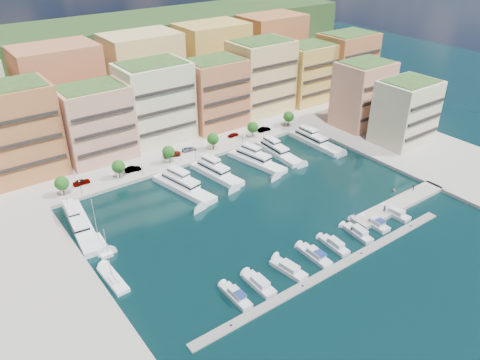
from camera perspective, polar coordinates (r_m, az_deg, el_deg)
The scene contains 57 objects.
ground at distance 123.50m, azimuth 2.21°, elevation -3.08°, with size 400.00×400.00×0.00m, color black.
north_quay at distance 170.74m, azimuth -10.84°, elevation 6.02°, with size 220.00×64.00×2.00m, color #9E998E.
east_quay at distance 161.17m, azimuth 21.68°, elevation 2.92°, with size 34.00×76.00×2.00m, color #9E998E.
west_quay at distance 98.74m, azimuth -25.30°, elevation -16.37°, with size 34.00×76.00×2.00m, color #9E998E.
hillside at distance 212.58m, azimuth -16.76°, elevation 10.00°, with size 240.00×40.00×58.00m, color #1E3B18.
south_pontoon at distance 104.42m, azimuth 11.29°, elevation -10.70°, with size 72.00×2.20×0.35m, color gray.
finger_pier at distance 130.36m, azimuth 18.80°, elevation -2.91°, with size 32.00×5.00×2.00m, color #9E998E.
apartment_1 at distance 144.47m, azimuth -25.31°, elevation 5.41°, with size 20.00×16.50×26.80m.
apartment_2 at distance 147.97m, azimuth -17.17°, elevation 6.67°, with size 20.00×15.50×22.80m.
apartment_3 at distance 156.49m, azimuth -10.31°, elevation 9.34°, with size 22.00×16.50×25.80m.
apartment_4 at distance 165.35m, azimuth -3.07°, elevation 10.50°, with size 20.00×15.50×23.80m.
apartment_5 at distance 178.76m, azimuth 2.57°, elevation 12.48°, with size 22.00×16.50×26.80m.
apartment_6 at distance 191.96m, azimuth 8.22°, elevation 12.79°, with size 20.00×15.50×22.80m.
apartment_7 at distance 204.45m, azimuth 12.81°, elevation 13.69°, with size 22.00×16.50×24.80m.
apartment_east_a at distance 171.38m, azimuth 14.73°, elevation 10.09°, with size 18.00×14.50×22.80m.
apartment_east_b at distance 161.75m, azimuth 19.52°, elevation 7.83°, with size 18.00×14.50×20.80m.
backblock_1 at distance 167.98m, azimuth -20.97°, elevation 10.06°, with size 26.00×18.00×30.00m, color #BD7647.
backblock_2 at distance 177.60m, azimuth -11.65°, elevation 12.37°, with size 26.00×18.00×30.00m, color #E4C279.
backblock_3 at distance 191.49m, azimuth -3.35°, elevation 14.14°, with size 26.00×18.00×30.00m, color gold.
backblock_4 at distance 208.79m, azimuth 3.80°, elevation 15.42°, with size 26.00×18.00×30.00m, color #B7703D.
tree_0 at distance 132.54m, azimuth -20.92°, elevation -0.37°, with size 3.80×3.80×5.65m.
tree_1 at distance 136.51m, azimuth -14.61°, elevation 1.59°, with size 3.80×3.80×5.65m.
tree_2 at distance 142.19m, azimuth -8.72°, elevation 3.40°, with size 3.80×3.80×5.65m.
tree_3 at distance 149.37m, azimuth -3.32°, elevation 5.03°, with size 3.80×3.80×5.65m.
tree_4 at distance 157.85m, azimuth 1.56°, elevation 6.45°, with size 3.80×3.80×5.65m.
tree_5 at distance 167.44m, azimuth 5.94°, elevation 7.68°, with size 3.80×3.80×5.65m.
lamppost_0 at distance 131.82m, azimuth -18.92°, elevation -0.61°, with size 0.30×0.30×4.20m.
lamppost_1 at distance 136.97m, azimuth -11.90°, elevation 1.60°, with size 0.30×0.30×4.20m.
lamppost_2 at distance 144.20m, azimuth -5.47°, elevation 3.60°, with size 0.30×0.30×4.20m.
lamppost_3 at distance 153.21m, azimuth 0.30°, elevation 5.35°, with size 0.30×0.30×4.20m.
lamppost_4 at distance 163.71m, azimuth 5.40°, elevation 6.85°, with size 0.30×0.30×4.20m.
yacht_0 at distance 120.84m, azimuth -18.98°, elevation -5.01°, with size 7.02×24.70×7.30m.
yacht_2 at distance 130.82m, azimuth -7.08°, elevation -0.67°, with size 8.94×22.32×7.30m.
yacht_3 at distance 137.04m, azimuth -3.08°, elevation 1.01°, with size 7.19×19.47×7.30m.
yacht_4 at distance 143.91m, azimuth 1.87°, elevation 2.46°, with size 8.32×21.17×7.30m.
yacht_5 at distance 149.73m, azimuth 4.54°, elevation 3.55°, with size 5.15×19.43×7.30m.
yacht_6 at distance 158.69m, azimuth 9.00°, elevation 4.82°, with size 5.04×21.41×7.30m.
cruiser_1 at distance 95.67m, azimuth -0.48°, elevation -13.99°, with size 2.41×8.25×2.66m.
cruiser_2 at distance 98.33m, azimuth 2.37°, elevation -12.58°, with size 2.86×8.16×2.55m.
cruiser_3 at distance 102.35m, azimuth 5.95°, elevation -10.75°, with size 3.98×8.95×2.55m.
cruiser_4 at distance 106.65m, azimuth 9.12°, elevation -9.08°, with size 2.90×8.93×2.66m.
cruiser_5 at distance 110.45m, azimuth 11.45°, elevation -7.81°, with size 2.88×8.09×2.55m.
cruiser_6 at distance 115.57m, azimuth 14.19°, elevation -6.31°, with size 3.30×8.34×2.55m.
cruiser_7 at distance 119.90m, azimuth 16.22°, elevation -5.17°, with size 3.18×7.34×2.66m.
cruiser_8 at distance 125.33m, azimuth 18.42°, elevation -3.94°, with size 3.11×7.75×2.55m.
sailboat_1 at distance 103.09m, azimuth -15.19°, elevation -11.65°, with size 3.09×10.44×13.20m.
sailboat_2 at distance 113.04m, azimuth -16.61°, elevation -7.75°, with size 3.22×9.76×13.20m.
tender_0 at distance 121.15m, azimuth 13.46°, elevation -4.48°, with size 2.55×3.57×0.74m, color white.
tender_3 at distance 136.32m, azimuth 18.25°, elevation -1.14°, with size 1.20×1.40×0.74m, color beige.
car_0 at distance 137.71m, azimuth -18.76°, elevation -0.22°, with size 1.89×4.70×1.60m, color gray.
car_1 at distance 140.70m, azimuth -12.95°, elevation 1.32°, with size 1.66×4.76×1.57m, color gray.
car_2 at distance 147.72m, azimuth -8.29°, elevation 3.19°, with size 2.58×5.59×1.55m, color gray.
car_3 at distance 150.34m, azimuth -6.23°, elevation 3.78°, with size 1.93×4.74×1.38m, color gray.
car_4 at distance 159.70m, azimuth -0.83°, elevation 5.54°, with size 1.61×4.00×1.36m, color gray.
car_5 at distance 163.97m, azimuth 2.97°, elevation 6.20°, with size 1.64×4.71×1.55m, color gray.
person_0 at distance 123.83m, azimuth 17.20°, elevation -3.36°, with size 0.72×0.47×1.98m, color navy.
person_1 at distance 136.12m, azimuth 20.36°, elevation -0.84°, with size 0.87×0.67×1.78m, color #453129.
Camera 1 is at (-65.43, -81.08, 66.31)m, focal length 35.00 mm.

